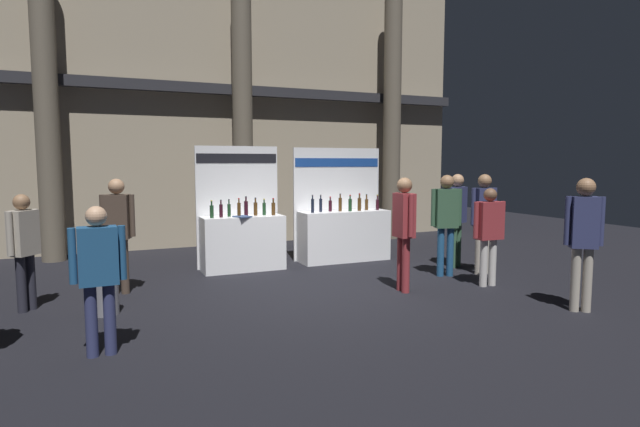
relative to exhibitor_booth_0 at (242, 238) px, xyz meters
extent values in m
plane|color=black|center=(0.70, -2.00, -0.62)|extent=(24.83, 24.83, 0.00)
cube|color=tan|center=(0.70, 3.20, 2.83)|extent=(12.42, 0.25, 6.90)
cube|color=#2D2D33|center=(0.70, 2.90, 3.17)|extent=(12.42, 0.20, 0.24)
cylinder|color=#665B4C|center=(-3.39, 2.43, 2.60)|extent=(0.47, 0.47, 6.44)
cylinder|color=#665B4C|center=(0.70, 2.43, 2.60)|extent=(0.47, 0.47, 6.44)
cylinder|color=#665B4C|center=(4.79, 2.43, 2.60)|extent=(0.47, 0.47, 6.44)
cube|color=white|center=(0.00, -0.05, -0.10)|extent=(1.55, 0.60, 1.04)
cube|color=white|center=(0.00, 0.29, 0.56)|extent=(1.62, 0.04, 2.37)
cube|color=black|center=(0.00, 0.27, 1.51)|extent=(1.58, 0.01, 0.18)
cylinder|color=#19381E|center=(-0.60, -0.13, 0.53)|extent=(0.07, 0.07, 0.23)
cylinder|color=#19381E|center=(-0.60, -0.13, 0.69)|extent=(0.03, 0.03, 0.08)
cylinder|color=gold|center=(-0.60, -0.13, 0.74)|extent=(0.03, 0.03, 0.02)
cylinder|color=black|center=(-0.42, -0.11, 0.54)|extent=(0.07, 0.07, 0.24)
cylinder|color=black|center=(-0.42, -0.11, 0.69)|extent=(0.03, 0.03, 0.07)
cylinder|color=black|center=(-0.42, -0.11, 0.74)|extent=(0.03, 0.03, 0.02)
cylinder|color=#19381E|center=(-0.25, -0.03, 0.54)|extent=(0.06, 0.06, 0.24)
cylinder|color=#19381E|center=(-0.25, -0.03, 0.69)|extent=(0.03, 0.03, 0.08)
cylinder|color=black|center=(-0.25, -0.03, 0.74)|extent=(0.03, 0.03, 0.02)
cylinder|color=#472D14|center=(-0.09, -0.14, 0.55)|extent=(0.07, 0.07, 0.26)
cylinder|color=#472D14|center=(-0.09, -0.14, 0.72)|extent=(0.03, 0.03, 0.07)
cylinder|color=red|center=(-0.09, -0.14, 0.76)|extent=(0.03, 0.03, 0.02)
cylinder|color=black|center=(0.08, -0.03, 0.56)|extent=(0.08, 0.08, 0.28)
cylinder|color=black|center=(0.08, -0.03, 0.73)|extent=(0.03, 0.03, 0.08)
cylinder|color=black|center=(0.08, -0.03, 0.78)|extent=(0.03, 0.03, 0.02)
cylinder|color=#472D14|center=(0.26, -0.04, 0.54)|extent=(0.07, 0.07, 0.25)
cylinder|color=#472D14|center=(0.26, -0.04, 0.71)|extent=(0.03, 0.03, 0.08)
cylinder|color=black|center=(0.26, -0.04, 0.75)|extent=(0.03, 0.03, 0.02)
cylinder|color=#19381E|center=(0.44, -0.02, 0.54)|extent=(0.07, 0.07, 0.23)
cylinder|color=#19381E|center=(0.44, -0.02, 0.69)|extent=(0.03, 0.03, 0.07)
cylinder|color=gold|center=(0.44, -0.02, 0.73)|extent=(0.03, 0.03, 0.02)
cylinder|color=#472D14|center=(0.60, -0.11, 0.54)|extent=(0.07, 0.07, 0.24)
cylinder|color=#472D14|center=(0.60, -0.11, 0.70)|extent=(0.03, 0.03, 0.07)
cylinder|color=red|center=(0.60, -0.11, 0.74)|extent=(0.03, 0.03, 0.02)
cube|color=#334772|center=(-0.05, -0.23, 0.43)|extent=(0.33, 0.37, 0.02)
cube|color=white|center=(2.18, 0.01, -0.10)|extent=(1.90, 0.60, 1.05)
cube|color=white|center=(2.18, 0.35, 0.56)|extent=(1.99, 0.04, 2.36)
cube|color=navy|center=(2.18, 0.33, 1.43)|extent=(1.93, 0.01, 0.18)
cylinder|color=black|center=(1.43, -0.07, 0.57)|extent=(0.06, 0.06, 0.28)
cylinder|color=black|center=(1.43, -0.07, 0.74)|extent=(0.03, 0.03, 0.06)
cylinder|color=black|center=(1.43, -0.07, 0.78)|extent=(0.03, 0.03, 0.02)
cylinder|color=black|center=(1.65, 0.02, 0.56)|extent=(0.06, 0.06, 0.27)
cylinder|color=black|center=(1.65, 0.02, 0.73)|extent=(0.03, 0.03, 0.06)
cylinder|color=black|center=(1.65, 0.02, 0.77)|extent=(0.03, 0.03, 0.02)
cylinder|color=black|center=(1.88, 0.04, 0.54)|extent=(0.07, 0.07, 0.23)
cylinder|color=black|center=(1.88, 0.04, 0.68)|extent=(0.03, 0.03, 0.06)
cylinder|color=red|center=(1.88, 0.04, 0.73)|extent=(0.03, 0.03, 0.02)
cylinder|color=#472D14|center=(2.08, 0.00, 0.57)|extent=(0.07, 0.07, 0.28)
cylinder|color=#472D14|center=(2.08, 0.00, 0.74)|extent=(0.03, 0.03, 0.07)
cylinder|color=black|center=(2.08, 0.00, 0.78)|extent=(0.03, 0.03, 0.02)
cylinder|color=#19381E|center=(2.28, -0.07, 0.55)|extent=(0.07, 0.07, 0.25)
cylinder|color=#19381E|center=(2.28, -0.07, 0.71)|extent=(0.03, 0.03, 0.07)
cylinder|color=red|center=(2.28, -0.07, 0.76)|extent=(0.03, 0.03, 0.02)
cylinder|color=#472D14|center=(2.50, -0.06, 0.56)|extent=(0.08, 0.08, 0.26)
cylinder|color=#472D14|center=(2.50, -0.06, 0.73)|extent=(0.03, 0.03, 0.08)
cylinder|color=red|center=(2.50, -0.06, 0.78)|extent=(0.03, 0.03, 0.02)
cylinder|color=#472D14|center=(2.72, 0.03, 0.54)|extent=(0.07, 0.07, 0.23)
cylinder|color=#472D14|center=(2.72, 0.03, 0.70)|extent=(0.03, 0.03, 0.09)
cylinder|color=black|center=(2.72, 0.03, 0.75)|extent=(0.03, 0.03, 0.02)
cylinder|color=black|center=(2.93, -0.05, 0.54)|extent=(0.07, 0.07, 0.22)
cylinder|color=black|center=(2.93, -0.05, 0.69)|extent=(0.03, 0.03, 0.09)
cylinder|color=gold|center=(2.93, -0.05, 0.74)|extent=(0.03, 0.03, 0.02)
cylinder|color=slate|center=(-2.46, -2.13, -0.31)|extent=(0.33, 0.33, 0.62)
torus|color=black|center=(-2.46, -2.13, 0.01)|extent=(0.33, 0.33, 0.02)
cylinder|color=#33563D|center=(3.82, -1.49, -0.18)|extent=(0.12, 0.12, 0.88)
cylinder|color=#33563D|center=(3.98, -1.42, -0.18)|extent=(0.12, 0.12, 0.88)
cube|color=navy|center=(3.90, -1.45, 0.61)|extent=(0.46, 0.39, 0.70)
sphere|color=tan|center=(3.90, -1.45, 1.09)|extent=(0.24, 0.24, 0.24)
cylinder|color=navy|center=(3.68, -1.56, 0.63)|extent=(0.08, 0.08, 0.66)
cylinder|color=navy|center=(4.12, -1.35, 0.63)|extent=(0.08, 0.08, 0.66)
cylinder|color=maroon|center=(1.91, -2.59, -0.18)|extent=(0.12, 0.12, 0.88)
cylinder|color=maroon|center=(1.90, -2.76, -0.18)|extent=(0.12, 0.12, 0.88)
cube|color=maroon|center=(1.90, -2.68, 0.60)|extent=(0.26, 0.37, 0.69)
sphere|color=#8C6647|center=(1.90, -2.68, 1.08)|extent=(0.24, 0.24, 0.24)
cylinder|color=maroon|center=(1.92, -2.45, 0.62)|extent=(0.08, 0.08, 0.66)
cylinder|color=maroon|center=(1.89, -2.90, 0.62)|extent=(0.08, 0.08, 0.66)
cylinder|color=#47382D|center=(-2.32, -0.99, -0.18)|extent=(0.12, 0.12, 0.87)
cylinder|color=#47382D|center=(-2.16, -1.04, -0.18)|extent=(0.12, 0.12, 0.87)
cube|color=#47382D|center=(-2.24, -1.02, 0.60)|extent=(0.42, 0.35, 0.69)
sphere|color=tan|center=(-2.24, -1.02, 1.07)|extent=(0.24, 0.24, 0.24)
cylinder|color=#47382D|center=(-2.45, -0.95, 0.61)|extent=(0.08, 0.08, 0.65)
cylinder|color=#47382D|center=(-2.03, -1.09, 0.61)|extent=(0.08, 0.08, 0.65)
cylinder|color=navy|center=(-2.45, -3.71, -0.23)|extent=(0.12, 0.12, 0.77)
cylinder|color=navy|center=(-2.63, -3.71, -0.23)|extent=(0.12, 0.12, 0.77)
cube|color=navy|center=(-2.54, -3.71, 0.46)|extent=(0.40, 0.25, 0.61)
sphere|color=tan|center=(-2.54, -3.71, 0.88)|extent=(0.21, 0.21, 0.21)
cylinder|color=navy|center=(-2.30, -3.70, 0.47)|extent=(0.08, 0.08, 0.58)
cylinder|color=navy|center=(-2.77, -3.72, 0.47)|extent=(0.08, 0.08, 0.58)
cylinder|color=navy|center=(3.29, -2.06, -0.18)|extent=(0.12, 0.12, 0.88)
cylinder|color=navy|center=(3.13, -2.00, -0.18)|extent=(0.12, 0.12, 0.88)
cube|color=#33563D|center=(3.21, -2.03, 0.61)|extent=(0.44, 0.33, 0.70)
sphere|color=#8C6647|center=(3.21, -2.03, 1.09)|extent=(0.24, 0.24, 0.24)
cylinder|color=#33563D|center=(3.44, -2.11, 0.63)|extent=(0.08, 0.08, 0.66)
cylinder|color=#33563D|center=(2.98, -1.96, 0.63)|extent=(0.08, 0.08, 0.66)
cylinder|color=#ADA393|center=(4.04, -2.17, -0.18)|extent=(0.12, 0.12, 0.89)
cylinder|color=#ADA393|center=(3.87, -2.15, -0.18)|extent=(0.12, 0.12, 0.89)
cube|color=navy|center=(3.95, -2.16, 0.62)|extent=(0.38, 0.27, 0.70)
sphere|color=#8C6647|center=(3.95, -2.16, 1.10)|extent=(0.24, 0.24, 0.24)
cylinder|color=navy|center=(4.18, -2.18, 0.64)|extent=(0.08, 0.08, 0.67)
cylinder|color=navy|center=(3.73, -2.13, 0.64)|extent=(0.08, 0.08, 0.67)
cylinder|color=#ADA393|center=(3.48, -4.55, -0.17)|extent=(0.12, 0.12, 0.89)
cylinder|color=#ADA393|center=(3.60, -4.64, -0.17)|extent=(0.12, 0.12, 0.89)
cube|color=navy|center=(3.54, -4.60, 0.62)|extent=(0.40, 0.37, 0.70)
sphere|color=#8C6647|center=(3.54, -4.60, 1.10)|extent=(0.24, 0.24, 0.24)
cylinder|color=navy|center=(3.37, -4.48, 0.64)|extent=(0.08, 0.08, 0.67)
cylinder|color=navy|center=(3.71, -4.72, 0.64)|extent=(0.08, 0.08, 0.67)
cylinder|color=#23232D|center=(-3.41, -1.44, -0.23)|extent=(0.12, 0.12, 0.78)
cylinder|color=#23232D|center=(-3.51, -1.57, -0.23)|extent=(0.12, 0.12, 0.78)
cube|color=#ADA393|center=(-3.46, -1.50, 0.47)|extent=(0.40, 0.42, 0.62)
sphere|color=#8C6647|center=(-3.46, -1.50, 0.90)|extent=(0.22, 0.22, 0.22)
cylinder|color=#ADA393|center=(-3.33, -1.33, 0.49)|extent=(0.08, 0.08, 0.59)
cylinder|color=#ADA393|center=(-3.60, -1.67, 0.49)|extent=(0.08, 0.08, 0.59)
cylinder|color=silver|center=(3.31, -2.92, -0.23)|extent=(0.12, 0.12, 0.79)
cylinder|color=silver|center=(3.49, -2.93, -0.23)|extent=(0.12, 0.12, 0.79)
cube|color=maroon|center=(3.40, -2.93, 0.48)|extent=(0.45, 0.24, 0.62)
sphere|color=brown|center=(3.40, -2.93, 0.90)|extent=(0.22, 0.22, 0.22)
cylinder|color=maroon|center=(3.13, -2.92, 0.49)|extent=(0.08, 0.08, 0.59)
cylinder|color=maroon|center=(3.66, -2.94, 0.49)|extent=(0.08, 0.08, 0.59)
camera|label=1|loc=(-2.52, -9.49, 1.43)|focal=28.78mm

